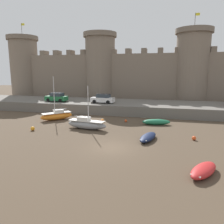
{
  "coord_description": "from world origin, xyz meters",
  "views": [
    {
      "loc": [
        4.96,
        -19.56,
        7.3
      ],
      "look_at": [
        -1.19,
        5.25,
        2.5
      ],
      "focal_mm": 35.0,
      "sensor_mm": 36.0,
      "label": 1
    }
  ],
  "objects_px": {
    "mooring_buoy_mid_mud": "(194,138)",
    "mooring_buoy_near_shore": "(126,121)",
    "rowboat_near_channel_right": "(156,122)",
    "mooring_buoy_near_channel": "(33,129)",
    "car_quay_centre_west": "(103,99)",
    "car_quay_west": "(57,97)",
    "rowboat_foreground_centre": "(203,170)",
    "sailboat_near_channel_left": "(86,124)",
    "sailboat_midflat_right": "(57,116)",
    "rowboat_midflat_centre": "(148,137)",
    "mooring_buoy_off_centre": "(102,121)"
  },
  "relations": [
    {
      "from": "mooring_buoy_near_channel",
      "to": "mooring_buoy_off_centre",
      "type": "relative_size",
      "value": 1.06
    },
    {
      "from": "car_quay_west",
      "to": "rowboat_near_channel_right",
      "type": "bearing_deg",
      "value": -20.68
    },
    {
      "from": "rowboat_near_channel_right",
      "to": "rowboat_midflat_centre",
      "type": "distance_m",
      "value": 7.14
    },
    {
      "from": "rowboat_foreground_centre",
      "to": "car_quay_centre_west",
      "type": "bearing_deg",
      "value": 122.63
    },
    {
      "from": "sailboat_midflat_right",
      "to": "mooring_buoy_near_shore",
      "type": "xyz_separation_m",
      "value": [
        10.48,
        1.02,
        -0.46
      ]
    },
    {
      "from": "rowboat_foreground_centre",
      "to": "sailboat_midflat_right",
      "type": "bearing_deg",
      "value": 143.64
    },
    {
      "from": "mooring_buoy_near_channel",
      "to": "rowboat_midflat_centre",
      "type": "bearing_deg",
      "value": -1.53
    },
    {
      "from": "sailboat_midflat_right",
      "to": "mooring_buoy_near_channel",
      "type": "height_order",
      "value": "sailboat_midflat_right"
    },
    {
      "from": "rowboat_midflat_centre",
      "to": "car_quay_centre_west",
      "type": "bearing_deg",
      "value": 122.83
    },
    {
      "from": "car_quay_centre_west",
      "to": "car_quay_west",
      "type": "xyz_separation_m",
      "value": [
        -9.02,
        -0.07,
        0.0
      ]
    },
    {
      "from": "sailboat_midflat_right",
      "to": "mooring_buoy_mid_mud",
      "type": "xyz_separation_m",
      "value": [
        19.1,
        -5.56,
        -0.43
      ]
    },
    {
      "from": "mooring_buoy_near_shore",
      "to": "rowboat_near_channel_right",
      "type": "bearing_deg",
      "value": -7.88
    },
    {
      "from": "sailboat_near_channel_left",
      "to": "mooring_buoy_near_shore",
      "type": "height_order",
      "value": "sailboat_near_channel_left"
    },
    {
      "from": "rowboat_foreground_centre",
      "to": "sailboat_near_channel_left",
      "type": "relative_size",
      "value": 0.65
    },
    {
      "from": "rowboat_foreground_centre",
      "to": "car_quay_centre_west",
      "type": "distance_m",
      "value": 25.52
    },
    {
      "from": "rowboat_midflat_centre",
      "to": "car_quay_west",
      "type": "bearing_deg",
      "value": 142.07
    },
    {
      "from": "rowboat_near_channel_right",
      "to": "mooring_buoy_off_centre",
      "type": "distance_m",
      "value": 7.68
    },
    {
      "from": "rowboat_near_channel_right",
      "to": "sailboat_midflat_right",
      "type": "bearing_deg",
      "value": -178.39
    },
    {
      "from": "rowboat_foreground_centre",
      "to": "mooring_buoy_mid_mud",
      "type": "height_order",
      "value": "rowboat_foreground_centre"
    },
    {
      "from": "sailboat_midflat_right",
      "to": "rowboat_midflat_centre",
      "type": "bearing_deg",
      "value": -25.11
    },
    {
      "from": "car_quay_west",
      "to": "mooring_buoy_near_shore",
      "type": "bearing_deg",
      "value": -24.23
    },
    {
      "from": "sailboat_near_channel_left",
      "to": "mooring_buoy_mid_mud",
      "type": "xyz_separation_m",
      "value": [
        12.82,
        -1.59,
        -0.42
      ]
    },
    {
      "from": "sailboat_near_channel_left",
      "to": "mooring_buoy_near_channel",
      "type": "height_order",
      "value": "sailboat_near_channel_left"
    },
    {
      "from": "rowboat_near_channel_right",
      "to": "mooring_buoy_near_channel",
      "type": "height_order",
      "value": "rowboat_near_channel_right"
    },
    {
      "from": "car_quay_centre_west",
      "to": "rowboat_near_channel_right",
      "type": "bearing_deg",
      "value": -36.27
    },
    {
      "from": "car_quay_centre_west",
      "to": "mooring_buoy_off_centre",
      "type": "bearing_deg",
      "value": -74.34
    },
    {
      "from": "car_quay_west",
      "to": "mooring_buoy_near_channel",
      "type": "bearing_deg",
      "value": -74.06
    },
    {
      "from": "mooring_buoy_mid_mud",
      "to": "mooring_buoy_near_shore",
      "type": "relative_size",
      "value": 1.16
    },
    {
      "from": "mooring_buoy_near_shore",
      "to": "sailboat_midflat_right",
      "type": "bearing_deg",
      "value": -174.43
    },
    {
      "from": "rowboat_foreground_centre",
      "to": "car_quay_centre_west",
      "type": "height_order",
      "value": "car_quay_centre_west"
    },
    {
      "from": "rowboat_foreground_centre",
      "to": "sailboat_near_channel_left",
      "type": "xyz_separation_m",
      "value": [
        -12.53,
        9.87,
        0.28
      ]
    },
    {
      "from": "rowboat_midflat_centre",
      "to": "mooring_buoy_mid_mud",
      "type": "height_order",
      "value": "rowboat_midflat_centre"
    },
    {
      "from": "sailboat_near_channel_left",
      "to": "car_quay_centre_west",
      "type": "relative_size",
      "value": 1.32
    },
    {
      "from": "sailboat_midflat_right",
      "to": "mooring_buoy_off_centre",
      "type": "height_order",
      "value": "sailboat_midflat_right"
    },
    {
      "from": "sailboat_near_channel_left",
      "to": "car_quay_west",
      "type": "bearing_deg",
      "value": 131.64
    },
    {
      "from": "rowboat_foreground_centre",
      "to": "mooring_buoy_near_shore",
      "type": "xyz_separation_m",
      "value": [
        -8.33,
        14.87,
        -0.17
      ]
    },
    {
      "from": "mooring_buoy_near_channel",
      "to": "car_quay_centre_west",
      "type": "relative_size",
      "value": 0.12
    },
    {
      "from": "car_quay_west",
      "to": "car_quay_centre_west",
      "type": "bearing_deg",
      "value": 0.43
    },
    {
      "from": "mooring_buoy_mid_mud",
      "to": "car_quay_west",
      "type": "relative_size",
      "value": 0.11
    },
    {
      "from": "mooring_buoy_near_channel",
      "to": "car_quay_west",
      "type": "xyz_separation_m",
      "value": [
        -3.95,
        13.83,
        2.21
      ]
    },
    {
      "from": "rowboat_foreground_centre",
      "to": "car_quay_west",
      "type": "height_order",
      "value": "car_quay_west"
    },
    {
      "from": "sailboat_midflat_right",
      "to": "rowboat_foreground_centre",
      "type": "xyz_separation_m",
      "value": [
        18.81,
        -13.85,
        -0.29
      ]
    },
    {
      "from": "sailboat_near_channel_left",
      "to": "mooring_buoy_near_shore",
      "type": "bearing_deg",
      "value": 49.94
    },
    {
      "from": "sailboat_near_channel_left",
      "to": "car_quay_west",
      "type": "height_order",
      "value": "sailboat_near_channel_left"
    },
    {
      "from": "rowboat_midflat_centre",
      "to": "mooring_buoy_mid_mud",
      "type": "relative_size",
      "value": 8.98
    },
    {
      "from": "car_quay_centre_west",
      "to": "rowboat_midflat_centre",
      "type": "bearing_deg",
      "value": -57.17
    },
    {
      "from": "mooring_buoy_near_channel",
      "to": "car_quay_west",
      "type": "relative_size",
      "value": 0.12
    },
    {
      "from": "rowboat_near_channel_right",
      "to": "mooring_buoy_near_shore",
      "type": "relative_size",
      "value": 10.36
    },
    {
      "from": "sailboat_midflat_right",
      "to": "rowboat_midflat_centre",
      "type": "relative_size",
      "value": 1.65
    },
    {
      "from": "mooring_buoy_near_channel",
      "to": "sailboat_near_channel_left",
      "type": "bearing_deg",
      "value": 20.55
    }
  ]
}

